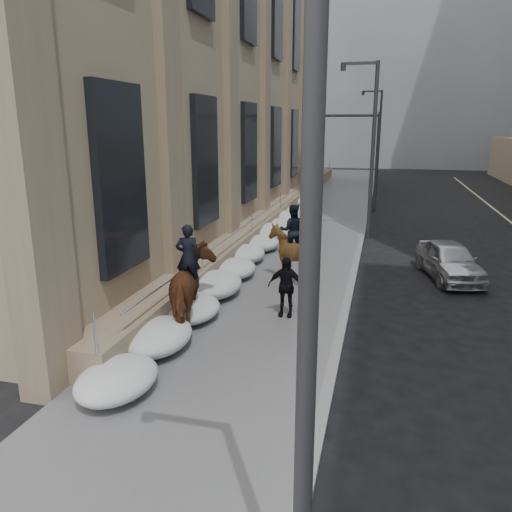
{
  "coord_description": "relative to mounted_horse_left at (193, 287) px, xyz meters",
  "views": [
    {
      "loc": [
        3.44,
        -9.93,
        5.28
      ],
      "look_at": [
        0.11,
        3.19,
        1.7
      ],
      "focal_mm": 35.0,
      "sensor_mm": 36.0,
      "label": 1
    }
  ],
  "objects": [
    {
      "name": "mounted_horse_right",
      "position": [
        1.76,
        4.39,
        -0.02
      ],
      "size": [
        1.87,
        2.02,
        2.63
      ],
      "rotation": [
        0.0,
        0.0,
        3.34
      ],
      "color": "#432B13",
      "rests_on": "sidewalk"
    },
    {
      "name": "mounted_horse_left",
      "position": [
        0.0,
        0.0,
        0.0
      ],
      "size": [
        1.79,
        2.7,
        2.71
      ],
      "rotation": [
        0.0,
        0.0,
        3.43
      ],
      "color": "#492816",
      "rests_on": "sidewalk"
    },
    {
      "name": "car_silver",
      "position": [
        7.01,
        6.59,
        -0.56
      ],
      "size": [
        2.38,
        4.14,
        1.32
      ],
      "primitive_type": "imported",
      "rotation": [
        0.0,
        0.0,
        0.22
      ],
      "color": "#B9BCC2",
      "rests_on": "ground"
    },
    {
      "name": "bg_building_far",
      "position": [
        -4.87,
        70.49,
        8.77
      ],
      "size": [
        24.0,
        12.0,
        20.0
      ],
      "primitive_type": "cube",
      "color": "gray",
      "rests_on": "ground"
    },
    {
      "name": "streetlight_near",
      "position": [
        3.87,
        -7.51,
        3.36
      ],
      "size": [
        1.71,
        0.24,
        8.0
      ],
      "color": "#2D2D30",
      "rests_on": "ground"
    },
    {
      "name": "curb",
      "position": [
        3.75,
        8.49,
        -1.17
      ],
      "size": [
        0.24,
        80.0,
        0.12
      ],
      "primitive_type": "cube",
      "color": "slate",
      "rests_on": "ground"
    },
    {
      "name": "sidewalk",
      "position": [
        1.13,
        8.49,
        -1.17
      ],
      "size": [
        5.0,
        80.0,
        0.12
      ],
      "primitive_type": "cube",
      "color": "#59595C",
      "rests_on": "ground"
    },
    {
      "name": "bg_building_mid",
      "position": [
        5.13,
        58.49,
        12.77
      ],
      "size": [
        30.0,
        12.0,
        28.0
      ],
      "primitive_type": "cube",
      "color": "slate",
      "rests_on": "ground"
    },
    {
      "name": "streetlight_mid",
      "position": [
        3.87,
        12.49,
        3.36
      ],
      "size": [
        1.71,
        0.24,
        8.0
      ],
      "color": "#2D2D30",
      "rests_on": "ground"
    },
    {
      "name": "streetlight_far",
      "position": [
        3.87,
        32.49,
        3.36
      ],
      "size": [
        1.71,
        0.24,
        8.0
      ],
      "color": "#2D2D30",
      "rests_on": "ground"
    },
    {
      "name": "snow_bank",
      "position": [
        -0.29,
        6.6,
        -0.76
      ],
      "size": [
        1.7,
        18.1,
        0.76
      ],
      "color": "silver",
      "rests_on": "sidewalk"
    },
    {
      "name": "traffic_signal",
      "position": [
        3.2,
        20.49,
        2.78
      ],
      "size": [
        4.1,
        0.22,
        6.0
      ],
      "color": "#2D2D30",
      "rests_on": "ground"
    },
    {
      "name": "limestone_building",
      "position": [
        -4.13,
        18.45,
        7.68
      ],
      "size": [
        6.1,
        44.0,
        18.0
      ],
      "color": "#8C775B",
      "rests_on": "ground"
    },
    {
      "name": "pedestrian",
      "position": [
        2.15,
        1.38,
        -0.26
      ],
      "size": [
        0.99,
        0.41,
        1.69
      ],
      "primitive_type": "imported",
      "rotation": [
        0.0,
        0.0,
        0.0
      ],
      "color": "black",
      "rests_on": "sidewalk"
    },
    {
      "name": "ground",
      "position": [
        1.13,
        -1.51,
        -1.23
      ],
      "size": [
        140.0,
        140.0,
        0.0
      ],
      "primitive_type": "plane",
      "color": "black",
      "rests_on": "ground"
    }
  ]
}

